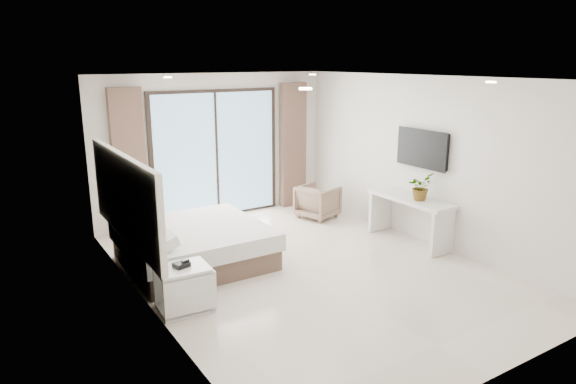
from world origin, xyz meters
The scene contains 8 objects.
ground centered at (0.00, 0.00, 0.00)m, with size 6.20×6.20×0.00m, color beige.
room_shell centered at (-0.20, 0.86, 1.58)m, with size 4.62×6.22×2.72m.
bed centered at (-1.32, 1.07, 0.29)m, with size 1.99×1.89×0.69m.
nightstand centered at (-1.97, -0.22, 0.28)m, with size 0.63×0.53×0.55m.
phone centered at (-1.98, -0.22, 0.58)m, with size 0.18×0.14×0.06m, color black.
console_desk centered at (2.04, 0.05, 0.56)m, with size 0.49×1.56×0.77m.
plant centered at (2.04, -0.14, 0.94)m, with size 0.39×0.43×0.34m, color #33662D.
armchair centered at (1.57, 1.97, 0.34)m, with size 0.67×0.62×0.69m, color #937660.
Camera 1 is at (-3.93, -5.67, 2.93)m, focal length 32.00 mm.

